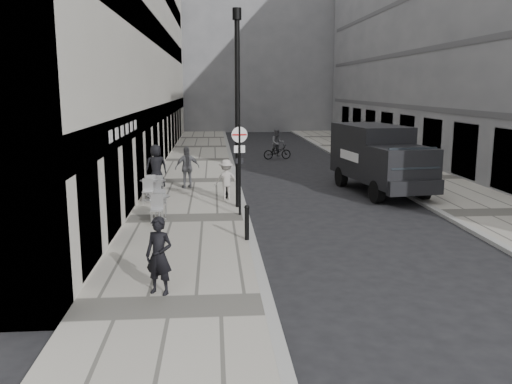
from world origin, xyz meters
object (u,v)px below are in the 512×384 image
at_px(walking_man, 159,256).
at_px(cyclist, 277,147).
at_px(lamppost, 237,100).
at_px(sign_post, 240,157).
at_px(panel_van, 378,155).

relative_size(walking_man, cyclist, 0.87).
bearing_deg(lamppost, sign_post, -90.00).
distance_m(walking_man, panel_van, 14.17).
relative_size(sign_post, cyclist, 1.64).
relative_size(lamppost, panel_van, 1.12).
height_order(sign_post, lamppost, lamppost).
bearing_deg(lamppost, panel_van, 26.04).
height_order(sign_post, panel_van, sign_post).
relative_size(sign_post, panel_van, 0.50).
xyz_separation_m(walking_man, lamppost, (2.06, 8.49, 3.09)).
xyz_separation_m(walking_man, sign_post, (2.06, 7.19, 1.18)).
height_order(sign_post, cyclist, sign_post).
bearing_deg(panel_van, sign_post, -153.01).
xyz_separation_m(sign_post, cyclist, (3.15, 15.72, -1.39)).
bearing_deg(cyclist, walking_man, -112.54).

